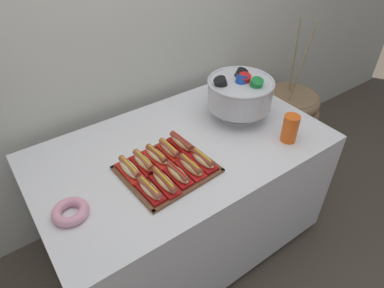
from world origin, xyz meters
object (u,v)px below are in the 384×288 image
hot_dog_3 (191,167)px  buffet_table (184,194)px  hot_dog_2 (178,174)px  hot_dog_9 (181,143)px  punch_bowl (240,93)px  cup_stack (290,128)px  hot_dog_0 (150,190)px  serving_tray (167,169)px  hot_dog_1 (164,182)px  hot_dog_5 (130,169)px  donut (70,212)px  hot_dog_8 (169,150)px  hot_dog_7 (157,156)px  hot_dog_4 (203,160)px  floor_vase (284,126)px  hot_dog_6 (144,162)px

hot_dog_3 → buffet_table: bearing=66.5°
hot_dog_2 → hot_dog_9: (0.14, 0.17, 0.00)m
buffet_table → punch_bowl: bearing=5.2°
hot_dog_3 → cup_stack: cup_stack is taller
hot_dog_0 → buffet_table: bearing=33.6°
serving_tray → hot_dog_3: hot_dog_3 is taller
hot_dog_1 → hot_dog_5: hot_dog_5 is taller
donut → hot_dog_8: bearing=9.2°
hot_dog_0 → hot_dog_1: (0.07, 0.01, 0.00)m
hot_dog_7 → cup_stack: 0.69m
buffet_table → hot_dog_0: hot_dog_0 is taller
hot_dog_1 → hot_dog_4: hot_dog_4 is taller
punch_bowl → donut: bearing=-171.9°
hot_dog_0 → hot_dog_7: 0.22m
serving_tray → donut: size_ratio=2.85×
buffet_table → cup_stack: bearing=-30.7°
hot_dog_1 → hot_dog_5: bearing=118.3°
punch_bowl → floor_vase: bearing=15.1°
hot_dog_0 → hot_dog_3: hot_dog_3 is taller
hot_dog_2 → hot_dog_5: 0.22m
hot_dog_1 → cup_stack: 0.71m
floor_vase → hot_dog_2: 1.46m
hot_dog_5 → punch_bowl: 0.74m
hot_dog_6 → hot_dog_2: bearing=-61.7°
buffet_table → hot_dog_7: bearing=-170.2°
hot_dog_3 → hot_dog_9: bearing=69.4°
hot_dog_4 → serving_tray: bearing=155.1°
hot_dog_8 → hot_dog_1: bearing=-128.4°
floor_vase → hot_dog_6: (-1.38, -0.27, 0.52)m
hot_dog_3 → floor_vase: bearing=19.1°
hot_dog_9 → punch_bowl: punch_bowl is taller
serving_tray → hot_dog_7: (-0.01, 0.08, 0.03)m
hot_dog_0 → hot_dog_1: 0.08m
hot_dog_3 → hot_dog_4: bearing=3.9°
floor_vase → hot_dog_9: floor_vase is taller
hot_dog_8 → punch_bowl: bearing=6.9°
hot_dog_0 → hot_dog_6: hot_dog_6 is taller
hot_dog_3 → hot_dog_4: size_ratio=1.06×
hot_dog_6 → cup_stack: bearing=-19.0°
buffet_table → floor_vase: floor_vase is taller
hot_dog_2 → hot_dog_5: (-0.16, 0.15, 0.00)m
buffet_table → hot_dog_9: 0.40m
hot_dog_4 → hot_dog_5: size_ratio=0.90×
cup_stack → donut: bearing=171.1°
hot_dog_2 → hot_dog_7: (-0.01, 0.16, -0.00)m
serving_tray → hot_dog_5: bearing=155.1°
hot_dog_3 → hot_dog_6: bearing=136.2°
hot_dog_0 → donut: (-0.32, 0.09, -0.01)m
hot_dog_4 → hot_dog_2: bearing=-176.1°
buffet_table → hot_dog_6: hot_dog_6 is taller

